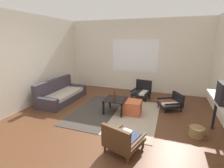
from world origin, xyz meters
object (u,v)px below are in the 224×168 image
at_px(couch, 61,95).
at_px(armchair_striped_foreground, 122,140).
at_px(armchair_corner, 172,102).
at_px(wicker_basket, 197,132).
at_px(armchair_by_window, 142,91).
at_px(ottoman_orange, 133,107).
at_px(glass_bottle, 115,95).
at_px(coffee_table, 115,101).

bearing_deg(couch, armchair_striped_foreground, -34.65).
height_order(armchair_corner, wicker_basket, armchair_corner).
distance_m(couch, armchair_by_window, 2.73).
height_order(ottoman_orange, glass_bottle, glass_bottle).
xyz_separation_m(armchair_corner, glass_bottle, (-1.48, -0.79, 0.30)).
xyz_separation_m(armchair_by_window, armchair_corner, (0.98, -0.66, -0.06)).
relative_size(ottoman_orange, glass_bottle, 1.64).
relative_size(coffee_table, armchair_by_window, 0.88).
height_order(coffee_table, armchair_by_window, armchair_by_window).
relative_size(armchair_striped_foreground, wicker_basket, 2.62).
bearing_deg(coffee_table, couch, 172.21).
relative_size(couch, armchair_corner, 2.34).
xyz_separation_m(couch, armchair_by_window, (2.48, 1.14, 0.06)).
xyz_separation_m(armchair_by_window, ottoman_orange, (-0.03, -1.33, -0.09)).
bearing_deg(wicker_basket, glass_bottle, 165.93).
distance_m(couch, coffee_table, 2.00).
bearing_deg(ottoman_orange, armchair_striped_foreground, -84.08).
xyz_separation_m(coffee_table, glass_bottle, (-0.01, -0.04, 0.19)).
bearing_deg(couch, coffee_table, -7.79).
xyz_separation_m(armchair_by_window, glass_bottle, (-0.51, -1.45, 0.24)).
xyz_separation_m(armchair_by_window, armchair_striped_foreground, (0.14, -2.95, -0.03)).
bearing_deg(couch, armchair_by_window, 24.70).
bearing_deg(wicker_basket, ottoman_orange, 157.52).
distance_m(coffee_table, glass_bottle, 0.19).
xyz_separation_m(glass_bottle, wicker_basket, (1.99, -0.50, -0.41)).
bearing_deg(ottoman_orange, armchair_corner, 33.61).
distance_m(armchair_by_window, armchair_striped_foreground, 2.95).
bearing_deg(armchair_by_window, armchair_striped_foreground, -87.23).
distance_m(coffee_table, armchair_by_window, 1.50).
relative_size(armchair_by_window, armchair_striped_foreground, 0.85).
bearing_deg(armchair_striped_foreground, coffee_table, 112.59).
bearing_deg(glass_bottle, ottoman_orange, 14.59).
relative_size(coffee_table, wicker_basket, 1.96).
bearing_deg(couch, glass_bottle, -9.01).
height_order(couch, wicker_basket, couch).
distance_m(armchair_by_window, wicker_basket, 2.45).
height_order(couch, armchair_by_window, couch).
bearing_deg(ottoman_orange, coffee_table, -169.97).
bearing_deg(ottoman_orange, wicker_basket, -22.48).
height_order(coffee_table, wicker_basket, coffee_table).
height_order(couch, coffee_table, couch).
bearing_deg(couch, ottoman_orange, -4.37).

